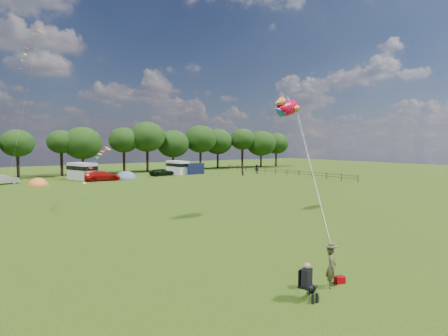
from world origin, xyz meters
TOP-DOWN VIEW (x-y plane):
  - ground_plane at (0.00, 0.00)m, footprint 180.00×180.00m
  - tree_line at (5.30, 54.99)m, footprint 102.98×10.98m
  - fence at (32.00, 34.50)m, footprint 0.12×33.12m
  - car_b at (-12.03, 46.18)m, footprint 4.30×2.87m
  - car_c at (1.29, 43.02)m, footprint 5.48×2.75m
  - car_d at (13.11, 45.90)m, footprint 4.76×2.41m
  - campervan_c at (-0.79, 46.82)m, footprint 3.75×6.03m
  - campervan_d at (17.25, 47.62)m, footprint 2.55×5.31m
  - tent_orange at (-8.19, 41.38)m, footprint 2.76×3.03m
  - tent_greyblue at (5.25, 43.24)m, footprint 3.62×3.96m
  - awning_navy at (19.61, 45.81)m, footprint 3.40×2.78m
  - kite_flyer at (-4.70, -6.28)m, footprint 0.74×0.72m
  - camp_chair at (-6.48, -6.52)m, footprint 0.71×0.72m
  - kite_bag at (-4.06, -6.23)m, footprint 0.48×0.39m
  - fish_kite at (4.57, 5.80)m, footprint 3.75×1.99m
  - streamer_kite_a at (-9.95, 30.82)m, footprint 3.27×5.51m
  - streamer_kite_b at (-6.88, 18.06)m, footprint 4.23×4.63m
  - walker_a at (24.81, 37.18)m, footprint 0.76×0.52m
  - walker_b at (30.23, 39.45)m, footprint 1.19×0.64m

SIDE VIEW (x-z plane):
  - ground_plane at x=0.00m, z-range 0.00..0.00m
  - tent_greyblue at x=5.25m, z-range -1.32..1.37m
  - tent_orange at x=-8.19m, z-range -1.06..1.10m
  - kite_bag at x=-4.06m, z-range 0.00..0.30m
  - car_d at x=13.11m, z-range 0.00..1.26m
  - fence at x=32.00m, z-range 0.10..1.30m
  - car_b at x=-12.03m, z-range 0.00..1.42m
  - walker_a at x=24.81m, z-range 0.00..1.46m
  - car_c at x=1.29m, z-range 0.00..1.58m
  - kite_flyer at x=-4.70m, z-range 0.00..1.71m
  - camp_chair at x=-6.48m, z-range 0.14..1.58m
  - walker_b at x=30.23m, z-range 0.00..1.77m
  - awning_navy at x=19.61m, z-range 0.00..2.10m
  - campervan_d at x=17.25m, z-range 0.09..2.63m
  - campervan_c at x=-0.79m, z-range 0.10..2.85m
  - streamer_kite_b at x=-6.88m, z-range 2.47..6.25m
  - tree_line at x=5.30m, z-range 1.21..11.48m
  - fish_kite at x=4.57m, z-range 7.87..9.83m
  - streamer_kite_a at x=-9.95m, z-range 14.43..20.16m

